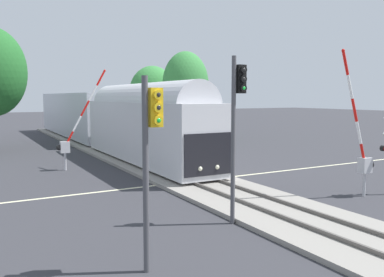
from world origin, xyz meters
name	(u,v)px	position (x,y,z in m)	size (l,w,h in m)	color
ground_plane	(192,181)	(0.00, 0.00, 0.00)	(220.00, 220.00, 0.00)	#333338
road_centre_stripe	(192,181)	(0.00, 0.00, 0.00)	(44.00, 0.20, 0.01)	beige
railway_track	(192,180)	(0.00, 0.00, 0.10)	(4.40, 80.00, 0.32)	gray
commuter_train	(101,117)	(0.00, 16.99, 2.78)	(3.04, 40.35, 5.16)	silver
crossing_gate_near	(363,152)	(5.13, -6.73, 2.07)	(2.31, 0.40, 6.59)	#B7B7BC
crossing_gate_far	(70,137)	(-5.00, 6.73, 2.04)	(3.23, 0.40, 6.29)	#B7B7BC
traffic_signal_median	(237,113)	(-2.17, -7.17, 4.00)	(0.53, 0.38, 5.98)	#4C4C51
traffic_signal_near_left	(151,142)	(-6.44, -9.46, 3.42)	(0.53, 0.38, 5.10)	#4C4C51
oak_far_right	(186,85)	(9.82, 19.20, 5.78)	(4.88, 4.88, 9.30)	#4C3828
elm_centre_background	(152,93)	(8.45, 24.80, 4.97)	(5.37, 5.37, 8.11)	brown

